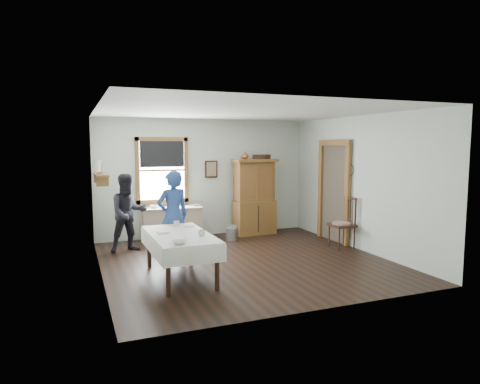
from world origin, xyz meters
The scene contains 20 objects.
room centered at (0.00, 0.00, 1.35)m, with size 5.01×5.01×2.70m.
window centered at (-1.00, 2.46, 1.64)m, with size 1.18×0.07×1.48m.
doorway centered at (2.46, 0.85, 1.16)m, with size 0.09×1.14×2.22m.
wall_shelf centered at (-2.37, 1.54, 1.57)m, with size 0.24×1.00×0.44m.
framed_picture centered at (0.15, 2.46, 1.55)m, with size 0.30×0.04×0.40m, color #341C12.
rug_beater centered at (2.45, 0.30, 1.72)m, with size 0.27×0.27×0.01m, color black.
work_counter centered at (-0.86, 2.17, 0.37)m, with size 1.31×0.50×0.75m, color tan.
china_hutch centered at (1.12, 2.15, 0.89)m, with size 1.04×0.50×1.78m, color brown.
dining_table centered at (-1.34, -0.53, 0.36)m, with size 0.94×1.79×0.72m, color white.
spindle_chair centered at (2.22, 0.20, 0.53)m, with size 0.49×0.49×1.06m, color #341C12.
pail centered at (0.37, 1.69, 0.14)m, with size 0.26×0.26×0.28m, color #92939A.
wicker_basket centered at (0.89, 2.06, 0.10)m, with size 0.33×0.24×0.20m, color #B38351.
woman_blue centered at (-1.21, 0.50, 0.77)m, with size 0.56×0.37×1.53m, color navy.
figure_dark centered at (-1.88, 1.53, 0.72)m, with size 0.70×0.54×1.44m, color black.
table_cup_a centered at (-1.06, -0.81, 0.76)m, with size 0.12×0.12×0.09m, color silver.
table_cup_b centered at (-1.25, 0.06, 0.77)m, with size 0.11×0.11×0.10m, color silver.
table_bowl centered at (-1.51, -1.22, 0.75)m, with size 0.23×0.23×0.06m, color silver.
counter_book centered at (-0.36, 2.24, 0.76)m, with size 0.15×0.20×0.02m, color #7A6D51.
counter_bowl centered at (-1.25, 2.19, 0.78)m, with size 0.19×0.19×0.06m, color silver.
shelf_bowl centered at (-2.37, 1.55, 1.60)m, with size 0.22×0.22×0.05m, color silver.
Camera 1 is at (-2.89, -7.06, 2.12)m, focal length 32.00 mm.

